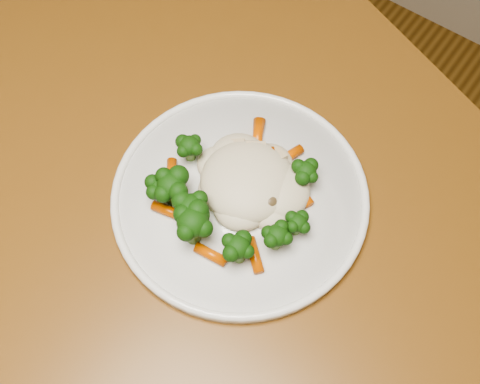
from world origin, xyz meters
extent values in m
cube|color=brown|center=(0.14, 0.23, 0.73)|extent=(1.37, 1.15, 0.04)
cube|color=brown|center=(-0.23, 0.73, 0.35)|extent=(0.08, 0.08, 0.71)
cylinder|color=white|center=(0.05, 0.33, 0.76)|extent=(0.30, 0.30, 0.01)
ellipsoid|color=beige|center=(0.05, 0.35, 0.79)|extent=(0.13, 0.12, 0.05)
ellipsoid|color=black|center=(0.00, 0.28, 0.79)|extent=(0.05, 0.05, 0.05)
ellipsoid|color=black|center=(0.03, 0.27, 0.79)|extent=(0.05, 0.05, 0.05)
ellipsoid|color=black|center=(0.10, 0.27, 0.78)|extent=(0.04, 0.04, 0.04)
ellipsoid|color=black|center=(0.12, 0.30, 0.78)|extent=(0.04, 0.04, 0.04)
ellipsoid|color=black|center=(0.13, 0.33, 0.78)|extent=(0.03, 0.03, 0.03)
ellipsoid|color=black|center=(0.10, 0.39, 0.78)|extent=(0.04, 0.04, 0.04)
ellipsoid|color=black|center=(-0.02, 0.34, 0.78)|extent=(0.04, 0.04, 0.04)
ellipsoid|color=black|center=(-0.02, 0.28, 0.78)|extent=(0.04, 0.04, 0.04)
ellipsoid|color=black|center=(0.04, 0.26, 0.79)|extent=(0.06, 0.06, 0.05)
cylinder|color=#D95905|center=(0.02, 0.41, 0.77)|extent=(0.03, 0.04, 0.01)
cylinder|color=#D95905|center=(0.05, 0.39, 0.77)|extent=(0.04, 0.03, 0.01)
cylinder|color=#D95905|center=(0.11, 0.38, 0.77)|extent=(0.05, 0.03, 0.01)
cylinder|color=#D95905|center=(-0.02, 0.30, 0.77)|extent=(0.04, 0.04, 0.01)
cylinder|color=#D95905|center=(0.00, 0.27, 0.77)|extent=(0.04, 0.02, 0.01)
cylinder|color=#D95905|center=(0.07, 0.25, 0.77)|extent=(0.04, 0.02, 0.01)
cylinder|color=#D95905|center=(0.11, 0.28, 0.77)|extent=(0.04, 0.04, 0.01)
cylinder|color=#D95905|center=(0.07, 0.33, 0.78)|extent=(0.01, 0.05, 0.01)
cylinder|color=#D95905|center=(0.04, 0.38, 0.78)|extent=(0.03, 0.04, 0.01)
cylinder|color=#D95905|center=(0.02, 0.41, 0.77)|extent=(0.03, 0.05, 0.01)
cylinder|color=#D95905|center=(0.07, 0.41, 0.77)|extent=(0.02, 0.04, 0.01)
ellipsoid|color=brown|center=(0.07, 0.34, 0.78)|extent=(0.03, 0.03, 0.02)
ellipsoid|color=brown|center=(0.09, 0.34, 0.78)|extent=(0.02, 0.02, 0.02)
ellipsoid|color=brown|center=(0.04, 0.34, 0.78)|extent=(0.02, 0.02, 0.01)
cube|color=#D3BA8D|center=(0.04, 0.38, 0.78)|extent=(0.03, 0.03, 0.01)
cube|color=#D3BA8D|center=(0.06, 0.39, 0.78)|extent=(0.02, 0.02, 0.01)
cube|color=#D3BA8D|center=(0.02, 0.38, 0.78)|extent=(0.02, 0.02, 0.01)
camera|label=1|loc=(0.25, 0.07, 1.38)|focal=45.00mm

